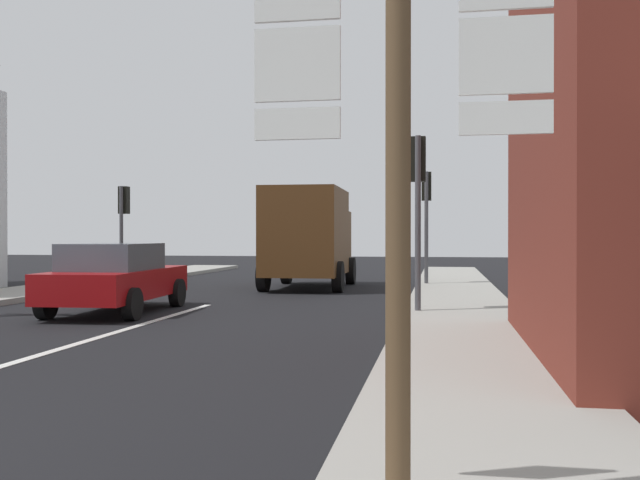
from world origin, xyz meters
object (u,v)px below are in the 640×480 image
at_px(delivery_truck, 309,235).
at_px(route_sign_post, 398,187).
at_px(sedan_far, 116,277).
at_px(traffic_light_near_right, 418,183).
at_px(traffic_light_far_right, 426,202).
at_px(traffic_light_far_left, 123,212).

distance_m(delivery_truck, route_sign_post, 17.75).
relative_size(sedan_far, traffic_light_near_right, 1.18).
relative_size(route_sign_post, traffic_light_near_right, 0.88).
bearing_deg(traffic_light_near_right, traffic_light_far_right, 90.00).
xyz_separation_m(route_sign_post, traffic_light_far_left, (-10.11, 17.60, 0.50)).
bearing_deg(delivery_truck, traffic_light_far_right, 15.19).
bearing_deg(sedan_far, route_sign_post, -56.39).
bearing_deg(traffic_light_far_right, traffic_light_near_right, -90.00).
height_order(sedan_far, delivery_truck, delivery_truck).
relative_size(delivery_truck, traffic_light_far_right, 1.39).
distance_m(traffic_light_far_left, traffic_light_near_right, 12.30).
bearing_deg(traffic_light_far_right, delivery_truck, -164.81).
distance_m(route_sign_post, traffic_light_far_right, 18.32).
bearing_deg(traffic_light_far_right, route_sign_post, -89.30).
bearing_deg(traffic_light_far_left, delivery_truck, -2.50).
xyz_separation_m(traffic_light_far_left, traffic_light_far_right, (9.88, 0.70, 0.29)).
distance_m(sedan_far, traffic_light_far_right, 10.73).
xyz_separation_m(route_sign_post, traffic_light_near_right, (-0.22, 10.29, 0.78)).
distance_m(traffic_light_far_left, traffic_light_far_right, 9.91).
bearing_deg(route_sign_post, traffic_light_far_right, 90.70).
relative_size(traffic_light_far_right, traffic_light_near_right, 1.00).
bearing_deg(route_sign_post, traffic_light_far_left, 119.86).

